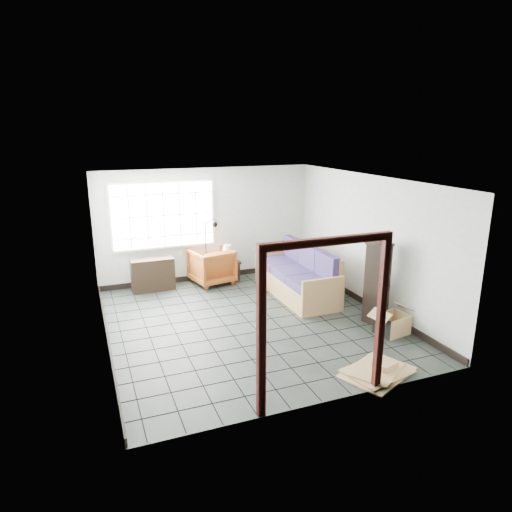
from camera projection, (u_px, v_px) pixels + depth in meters
name	position (u px, v px, depth m)	size (l,w,h in m)	color
ground	(249.00, 322.00, 8.40)	(5.50, 5.50, 0.00)	black
room_shell	(248.00, 233.00, 7.97)	(5.02, 5.52, 2.61)	#AAB0A9
window_panel	(163.00, 215.00, 10.04)	(2.32, 0.08, 1.52)	silver
doorway_trim	(325.00, 302.00, 5.61)	(1.80, 0.08, 2.20)	#340F0B
futon_sofa	(299.00, 277.00, 9.72)	(0.91, 2.40, 1.06)	#A5794A
armchair	(212.00, 264.00, 10.43)	(0.86, 0.81, 0.89)	brown
side_table	(229.00, 264.00, 10.59)	(0.47, 0.47, 0.49)	black
table_lamp	(227.00, 250.00, 10.46)	(0.25, 0.25, 0.38)	black
projector	(227.00, 259.00, 10.51)	(0.27, 0.22, 0.09)	silver
floor_lamp	(210.00, 250.00, 10.25)	(0.41, 0.39, 1.53)	black
console_shelf	(153.00, 274.00, 9.98)	(0.92, 0.36, 0.72)	black
tall_shelf	(377.00, 283.00, 8.20)	(0.42, 0.49, 1.50)	black
pot	(382.00, 241.00, 7.92)	(0.16, 0.16, 0.11)	black
open_box	(392.00, 324.00, 7.90)	(0.89, 0.54, 0.47)	olive
cardboard_pile	(378.00, 370.00, 6.64)	(1.27, 1.11, 0.15)	olive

